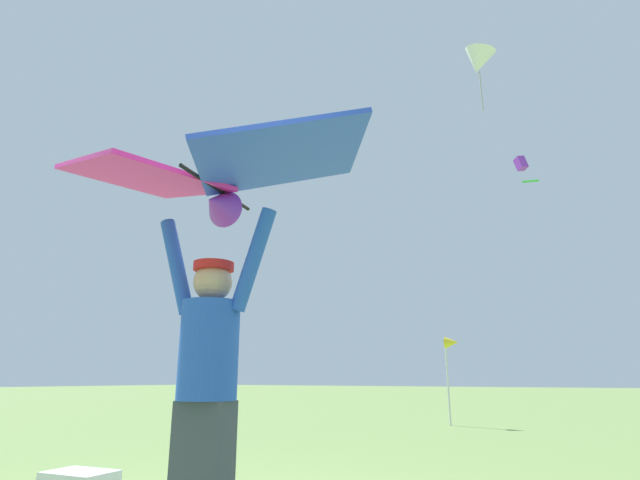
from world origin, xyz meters
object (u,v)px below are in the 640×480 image
object	(u,v)px
marker_flag	(451,348)
distant_kite_green_high_left	(531,180)
kite_flyer_person	(207,379)
held_stunt_kite	(211,175)
distant_kite_purple_far_center	(521,163)
distant_kite_white_low_right	(478,61)

from	to	relation	value
marker_flag	distant_kite_green_high_left	bearing A→B (deg)	86.63
kite_flyer_person	held_stunt_kite	distance (m)	1.21
kite_flyer_person	distant_kite_purple_far_center	xyz separation A→B (m)	(-2.27, 28.64, 12.73)
held_stunt_kite	marker_flag	xyz separation A→B (m)	(-1.26, 8.76, -0.58)
distant_kite_green_high_left	marker_flag	size ratio (longest dim) A/B	0.51
distant_kite_green_high_left	distant_kite_purple_far_center	size ratio (longest dim) A/B	0.96
kite_flyer_person	held_stunt_kite	world-z (taller)	held_stunt_kite
kite_flyer_person	distant_kite_white_low_right	bearing A→B (deg)	95.65
distant_kite_purple_far_center	marker_flag	distance (m)	23.38
distant_kite_white_low_right	marker_flag	world-z (taller)	distant_kite_white_low_right
held_stunt_kite	distant_kite_purple_far_center	bearing A→B (deg)	94.55
kite_flyer_person	distant_kite_white_low_right	distance (m)	19.75
kite_flyer_person	distant_kite_green_high_left	xyz separation A→B (m)	(-0.63, 19.16, 7.98)
distant_kite_green_high_left	distant_kite_white_low_right	world-z (taller)	distant_kite_white_low_right
kite_flyer_person	marker_flag	bearing A→B (deg)	98.17
kite_flyer_person	distant_kite_purple_far_center	distance (m)	31.43
distant_kite_white_low_right	held_stunt_kite	bearing A→B (deg)	-84.31
distant_kite_white_low_right	distant_kite_purple_far_center	world-z (taller)	distant_kite_purple_far_center
kite_flyer_person	distant_kite_green_high_left	distance (m)	20.77
held_stunt_kite	distant_kite_purple_far_center	distance (m)	31.05
distant_kite_green_high_left	marker_flag	distance (m)	12.83
distant_kite_green_high_left	distant_kite_purple_far_center	world-z (taller)	distant_kite_purple_far_center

